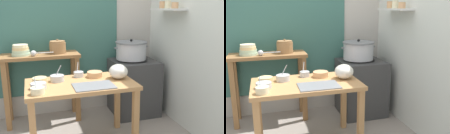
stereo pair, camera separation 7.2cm
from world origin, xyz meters
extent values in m
cube|color=#B2ADA3|center=(0.10, 1.10, 1.30)|extent=(4.40, 0.10, 2.60)
cube|color=#38665B|center=(-0.15, 1.04, 1.35)|extent=(1.90, 0.02, 2.10)
cube|color=silver|center=(1.40, 0.20, 1.30)|extent=(0.10, 3.20, 2.60)
cube|color=silver|center=(1.25, 0.40, 1.45)|extent=(0.20, 0.56, 0.02)
cylinder|color=tan|center=(1.25, 0.24, 1.50)|extent=(0.08, 0.08, 0.07)
cylinder|color=beige|center=(1.25, 0.40, 1.51)|extent=(0.08, 0.08, 0.09)
cylinder|color=tan|center=(1.25, 0.54, 1.51)|extent=(0.08, 0.08, 0.09)
cube|color=#B27F4C|center=(0.06, 0.05, 0.70)|extent=(1.10, 0.66, 0.04)
cube|color=#B27F4C|center=(0.56, -0.23, 0.34)|extent=(0.06, 0.06, 0.68)
cube|color=#B27F4C|center=(-0.44, 0.33, 0.34)|extent=(0.06, 0.06, 0.68)
cube|color=#B27F4C|center=(0.56, 0.33, 0.34)|extent=(0.06, 0.06, 0.68)
cube|color=olive|center=(-0.29, 0.83, 0.88)|extent=(0.96, 0.40, 0.04)
cube|color=olive|center=(-0.72, 0.68, 0.43)|extent=(0.06, 0.06, 0.86)
cube|color=olive|center=(0.14, 0.68, 0.43)|extent=(0.06, 0.06, 0.86)
cube|color=olive|center=(-0.72, 0.98, 0.43)|extent=(0.06, 0.06, 0.86)
cube|color=olive|center=(0.14, 0.98, 0.43)|extent=(0.06, 0.06, 0.86)
cube|color=#383838|center=(0.94, 0.70, 0.38)|extent=(0.60, 0.60, 0.76)
cylinder|color=black|center=(0.94, 0.70, 0.77)|extent=(0.36, 0.36, 0.02)
cylinder|color=black|center=(0.82, 0.40, 0.45)|extent=(0.04, 0.02, 0.04)
cylinder|color=#B7BABF|center=(0.90, 0.72, 0.89)|extent=(0.41, 0.41, 0.22)
cylinder|color=slate|center=(0.90, 0.72, 1.01)|extent=(0.43, 0.43, 0.02)
sphere|color=black|center=(0.90, 0.72, 1.04)|extent=(0.04, 0.04, 0.04)
cube|color=slate|center=(0.68, 0.72, 0.95)|extent=(0.04, 0.02, 0.02)
cube|color=slate|center=(1.12, 0.72, 0.95)|extent=(0.04, 0.02, 0.02)
cylinder|color=olive|center=(-0.07, 0.83, 0.97)|extent=(0.21, 0.21, 0.14)
cylinder|color=olive|center=(-0.07, 0.83, 1.05)|extent=(0.19, 0.19, 0.02)
sphere|color=olive|center=(-0.07, 0.83, 1.07)|extent=(0.02, 0.02, 0.02)
cylinder|color=#B7D1AD|center=(-0.52, 0.81, 0.92)|extent=(0.22, 0.22, 0.03)
cylinder|color=#B7D1AD|center=(-0.52, 0.81, 0.95)|extent=(0.21, 0.21, 0.04)
cylinder|color=#E5C684|center=(-0.52, 0.81, 0.99)|extent=(0.19, 0.19, 0.03)
cylinder|color=beige|center=(-0.52, 0.81, 1.02)|extent=(0.18, 0.18, 0.03)
sphere|color=#B7BABF|center=(-0.38, 0.72, 0.94)|extent=(0.07, 0.07, 0.07)
cylinder|color=#B7BABF|center=(-0.24, 0.72, 0.94)|extent=(0.20, 0.01, 0.01)
cube|color=slate|center=(0.16, -0.12, 0.72)|extent=(0.40, 0.28, 0.01)
ellipsoid|color=silver|center=(0.48, 0.07, 0.80)|extent=(0.20, 0.22, 0.16)
cylinder|color=beige|center=(-0.37, -0.18, 0.75)|extent=(0.12, 0.12, 0.06)
cylinder|color=brown|center=(-0.37, -0.18, 0.78)|extent=(0.10, 0.10, 0.01)
cylinder|color=#B7BABF|center=(-0.39, -0.18, 0.80)|extent=(0.01, 0.08, 0.15)
cylinder|color=#B7BABF|center=(-0.16, 0.17, 0.75)|extent=(0.14, 0.14, 0.06)
cylinder|color=#BFB28C|center=(-0.16, 0.17, 0.78)|extent=(0.12, 0.12, 0.01)
cylinder|color=#B7BABF|center=(-0.16, 0.19, 0.81)|extent=(0.09, 0.03, 0.17)
cylinder|color=#B7BABF|center=(-0.36, -0.02, 0.75)|extent=(0.15, 0.15, 0.06)
cylinder|color=brown|center=(-0.36, -0.02, 0.77)|extent=(0.13, 0.13, 0.01)
cylinder|color=tan|center=(0.25, 0.21, 0.75)|extent=(0.17, 0.17, 0.06)
cylinder|color=#337238|center=(0.25, 0.21, 0.77)|extent=(0.14, 0.14, 0.01)
cylinder|color=#B7BABF|center=(0.08, 0.27, 0.75)|extent=(0.11, 0.11, 0.06)
cylinder|color=#337238|center=(0.08, 0.27, 0.77)|extent=(0.09, 0.09, 0.01)
cylinder|color=#B7BABF|center=(0.07, 0.27, 0.80)|extent=(0.04, 0.06, 0.16)
cylinder|color=#E5C684|center=(-0.34, 0.14, 0.75)|extent=(0.15, 0.15, 0.06)
cylinder|color=brown|center=(-0.34, 0.14, 0.78)|extent=(0.12, 0.12, 0.01)
camera|label=1|loc=(-0.41, -2.38, 1.47)|focal=39.77mm
camera|label=2|loc=(-0.34, -2.40, 1.47)|focal=39.77mm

